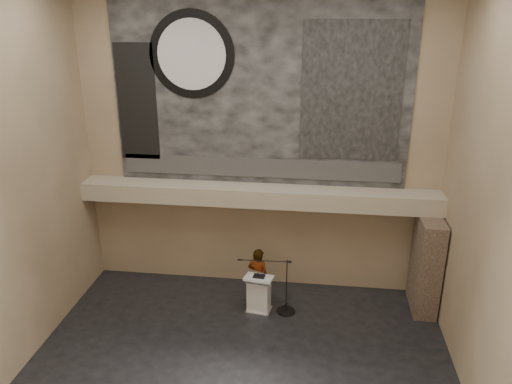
# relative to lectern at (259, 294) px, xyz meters

# --- Properties ---
(floor) EXTENTS (10.00, 10.00, 0.00)m
(floor) POSITION_rel_lectern_xyz_m (-0.19, -2.35, -0.55)
(floor) COLOR black
(floor) RESTS_ON ground
(wall_back) EXTENTS (10.00, 0.02, 8.50)m
(wall_back) POSITION_rel_lectern_xyz_m (-0.19, 1.65, 3.70)
(wall_back) COLOR #817052
(wall_back) RESTS_ON floor
(wall_front) EXTENTS (10.00, 0.02, 8.50)m
(wall_front) POSITION_rel_lectern_xyz_m (-0.19, -6.35, 3.70)
(wall_front) COLOR #817052
(wall_front) RESTS_ON floor
(wall_left) EXTENTS (0.02, 8.00, 8.50)m
(wall_left) POSITION_rel_lectern_xyz_m (-5.19, -2.35, 3.70)
(wall_left) COLOR #817052
(wall_left) RESTS_ON floor
(wall_right) EXTENTS (0.02, 8.00, 8.50)m
(wall_right) POSITION_rel_lectern_xyz_m (4.81, -2.35, 3.70)
(wall_right) COLOR #817052
(wall_right) RESTS_ON floor
(soffit) EXTENTS (10.00, 0.80, 0.50)m
(soffit) POSITION_rel_lectern_xyz_m (-0.19, 1.25, 2.40)
(soffit) COLOR tan
(soffit) RESTS_ON wall_back
(sprinkler_left) EXTENTS (0.04, 0.04, 0.06)m
(sprinkler_left) POSITION_rel_lectern_xyz_m (-1.79, 1.20, 2.12)
(sprinkler_left) COLOR #B2893D
(sprinkler_left) RESTS_ON soffit
(sprinkler_right) EXTENTS (0.04, 0.04, 0.06)m
(sprinkler_right) POSITION_rel_lectern_xyz_m (1.71, 1.20, 2.12)
(sprinkler_right) COLOR #B2893D
(sprinkler_right) RESTS_ON soffit
(banner) EXTENTS (8.00, 0.05, 5.00)m
(banner) POSITION_rel_lectern_xyz_m (-0.19, 1.62, 5.15)
(banner) COLOR black
(banner) RESTS_ON wall_back
(banner_text_strip) EXTENTS (7.76, 0.02, 0.55)m
(banner_text_strip) POSITION_rel_lectern_xyz_m (-0.19, 1.58, 3.10)
(banner_text_strip) COLOR #313131
(banner_text_strip) RESTS_ON banner
(banner_clock_rim) EXTENTS (2.30, 0.02, 2.30)m
(banner_clock_rim) POSITION_rel_lectern_xyz_m (-1.99, 1.58, 6.15)
(banner_clock_rim) COLOR black
(banner_clock_rim) RESTS_ON banner
(banner_clock_face) EXTENTS (1.84, 0.02, 1.84)m
(banner_clock_face) POSITION_rel_lectern_xyz_m (-1.99, 1.56, 6.15)
(banner_clock_face) COLOR silver
(banner_clock_face) RESTS_ON banner
(banner_building_print) EXTENTS (2.60, 0.02, 3.60)m
(banner_building_print) POSITION_rel_lectern_xyz_m (2.21, 1.58, 5.25)
(banner_building_print) COLOR black
(banner_building_print) RESTS_ON banner
(banner_brick_print) EXTENTS (1.10, 0.02, 3.20)m
(banner_brick_print) POSITION_rel_lectern_xyz_m (-3.59, 1.58, 4.85)
(banner_brick_print) COLOR black
(banner_brick_print) RESTS_ON banner
(stone_pier) EXTENTS (0.60, 1.40, 2.70)m
(stone_pier) POSITION_rel_lectern_xyz_m (4.46, 0.80, 0.80)
(stone_pier) COLOR #44352A
(stone_pier) RESTS_ON floor
(lectern) EXTENTS (0.82, 0.64, 1.14)m
(lectern) POSITION_rel_lectern_xyz_m (0.00, 0.00, 0.00)
(lectern) COLOR silver
(lectern) RESTS_ON floor
(binder) EXTENTS (0.33, 0.27, 0.04)m
(binder) POSITION_rel_lectern_xyz_m (0.00, -0.02, 0.56)
(binder) COLOR black
(binder) RESTS_ON lectern
(papers) EXTENTS (0.33, 0.37, 0.00)m
(papers) POSITION_rel_lectern_xyz_m (-0.06, -0.01, 0.55)
(papers) COLOR white
(papers) RESTS_ON lectern
(speaker_person) EXTENTS (0.73, 0.59, 1.72)m
(speaker_person) POSITION_rel_lectern_xyz_m (-0.06, 0.39, 0.31)
(speaker_person) COLOR silver
(speaker_person) RESTS_ON floor
(mic_stand) EXTENTS (1.58, 0.52, 1.60)m
(mic_stand) POSITION_rel_lectern_xyz_m (0.69, 0.10, -0.30)
(mic_stand) COLOR black
(mic_stand) RESTS_ON floor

